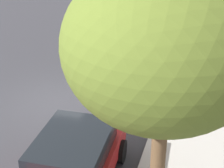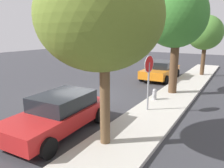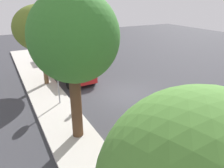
{
  "view_description": "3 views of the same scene",
  "coord_description": "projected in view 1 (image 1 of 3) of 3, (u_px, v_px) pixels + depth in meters",
  "views": [
    {
      "loc": [
        9.82,
        4.9,
        5.96
      ],
      "look_at": [
        -0.54,
        1.78,
        0.74
      ],
      "focal_mm": 55.0,
      "sensor_mm": 36.0,
      "label": 1
    },
    {
      "loc": [
        9.42,
        7.63,
        3.59
      ],
      "look_at": [
        -0.62,
        1.64,
        0.81
      ],
      "focal_mm": 35.0,
      "sensor_mm": 36.0,
      "label": 2
    },
    {
      "loc": [
        -11.06,
        6.87,
        5.9
      ],
      "look_at": [
        -0.08,
        1.03,
        0.93
      ],
      "focal_mm": 35.0,
      "sensor_mm": 36.0,
      "label": 3
    }
  ],
  "objects": [
    {
      "name": "parked_car_orange",
      "position": [
        158.0,
        33.0,
        17.46
      ],
      "size": [
        4.57,
        2.1,
        1.4
      ],
      "color": "orange",
      "rests_on": "ground_plane"
    },
    {
      "name": "parked_car_red",
      "position": [
        70.0,
        166.0,
        8.06
      ],
      "size": [
        4.36,
        2.23,
        1.39
      ],
      "color": "red",
      "rests_on": "ground_plane"
    },
    {
      "name": "fire_hydrant",
      "position": [
        174.0,
        94.0,
        12.17
      ],
      "size": [
        0.3,
        0.22,
        0.72
      ],
      "color": "#A5A5A8",
      "rests_on": "ground_plane"
    },
    {
      "name": "ground_plane",
      "position": [
        60.0,
        103.0,
        12.33
      ],
      "size": [
        60.0,
        60.0,
        0.0
      ],
      "primitive_type": "plane",
      "color": "#38383D"
    },
    {
      "name": "street_tree_near_corner",
      "position": [
        163.0,
        47.0,
        5.91
      ],
      "size": [
        3.56,
        3.56,
        5.51
      ],
      "color": "brown",
      "rests_on": "ground_plane"
    },
    {
      "name": "stop_sign",
      "position": [
        180.0,
        76.0,
        10.05
      ],
      "size": [
        0.76,
        0.11,
        2.62
      ],
      "color": "gray",
      "rests_on": "ground_plane"
    },
    {
      "name": "sidewalk_curb",
      "position": [
        190.0,
        120.0,
        11.11
      ],
      "size": [
        32.0,
        2.16,
        0.14
      ],
      "primitive_type": "cube",
      "color": "beige",
      "rests_on": "ground_plane"
    }
  ]
}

